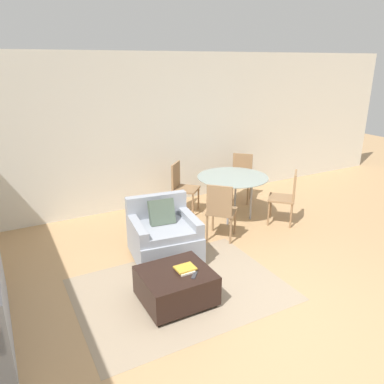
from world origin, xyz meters
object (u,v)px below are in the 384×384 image
object	(u,v)px
dining_table	(233,181)
dining_chair_far_left	(181,184)
dining_chair_near_right	(287,194)
book_stack	(185,269)
armchair	(164,235)
dining_chair_near_left	(221,208)
tv_remote_primary	(194,275)
ottoman	(176,285)
dining_chair_far_right	(241,174)

from	to	relation	value
dining_table	dining_chair_far_left	bearing A→B (deg)	135.00
dining_table	dining_chair_near_right	distance (m)	0.93
dining_chair_far_left	book_stack	bearing A→B (deg)	-115.88
armchair	book_stack	size ratio (longest dim) A/B	4.31
dining_chair_near_left	dining_chair_near_right	distance (m)	1.30
book_stack	tv_remote_primary	size ratio (longest dim) A/B	1.64
ottoman	dining_chair_far_right	distance (m)	3.52
book_stack	dining_chair_far_left	size ratio (longest dim) A/B	0.25
ottoman	dining_chair_near_left	world-z (taller)	dining_chair_near_left
book_stack	tv_remote_primary	xyz separation A→B (m)	(0.04, -0.13, -0.02)
ottoman	dining_chair_far_right	world-z (taller)	dining_chair_far_right
book_stack	ottoman	bearing A→B (deg)	163.18
dining_table	dining_chair_near_right	world-z (taller)	dining_chair_near_right
dining_table	dining_chair_far_right	size ratio (longest dim) A/B	1.34
tv_remote_primary	dining_chair_near_right	bearing A→B (deg)	27.11
armchair	dining_chair_near_left	size ratio (longest dim) A/B	1.06
armchair	book_stack	bearing A→B (deg)	-100.84
book_stack	dining_table	distance (m)	2.55
dining_chair_near_left	dining_chair_far_right	world-z (taller)	same
dining_chair_far_right	book_stack	bearing A→B (deg)	-135.71
ottoman	dining_chair_far_right	bearing A→B (deg)	42.74
book_stack	tv_remote_primary	distance (m)	0.14
dining_chair_far_left	armchair	bearing A→B (deg)	-125.00
dining_chair_near_right	book_stack	bearing A→B (deg)	-155.83
book_stack	armchair	bearing A→B (deg)	79.16
tv_remote_primary	dining_chair_near_left	world-z (taller)	dining_chair_near_left
dining_table	dining_chair_near_left	world-z (taller)	dining_chair_near_left
armchair	dining_chair_near_right	bearing A→B (deg)	2.27
dining_chair_near_right	dining_chair_far_left	distance (m)	1.84
ottoman	dining_chair_near_right	bearing A→B (deg)	22.72
armchair	dining_table	world-z (taller)	armchair
ottoman	dining_chair_near_left	distance (m)	1.70
armchair	dining_chair_near_right	distance (m)	2.29
ottoman	dining_chair_near_left	bearing A→B (deg)	40.25
tv_remote_primary	dining_chair_far_left	world-z (taller)	dining_chair_far_left
tv_remote_primary	dining_chair_far_right	distance (m)	3.52
dining_chair_near_right	dining_chair_far_left	size ratio (longest dim) A/B	1.00
armchair	dining_chair_near_left	world-z (taller)	dining_chair_near_left
armchair	book_stack	xyz separation A→B (m)	(-0.20, -1.02, 0.06)
dining_table	dining_chair_near_right	bearing A→B (deg)	-45.00
dining_chair_far_left	tv_remote_primary	bearing A→B (deg)	-113.86
ottoman	book_stack	size ratio (longest dim) A/B	3.49
book_stack	tv_remote_primary	world-z (taller)	book_stack
book_stack	dining_chair_far_right	bearing A→B (deg)	44.29
dining_chair_near_right	dining_chair_far_right	size ratio (longest dim) A/B	1.00
armchair	dining_chair_far_right	size ratio (longest dim) A/B	1.06
book_stack	dining_chair_near_left	distance (m)	1.62
book_stack	dining_chair_near_right	xyz separation A→B (m)	(2.47, 1.11, 0.12)
dining_table	book_stack	bearing A→B (deg)	-135.97
dining_chair_near_right	tv_remote_primary	bearing A→B (deg)	-152.89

